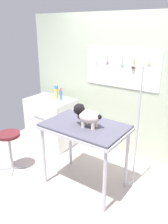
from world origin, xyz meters
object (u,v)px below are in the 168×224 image
grooming_arm (136,135)px  conditioner_bottle (61,95)px  grooming_table (85,131)px  stool (9,140)px  counter_left (51,122)px  dog (86,115)px

grooming_arm → conditioner_bottle: size_ratio=8.07×
grooming_table → grooming_arm: 0.67m
conditioner_bottle → grooming_table: bearing=-35.2°
stool → counter_left: bearing=93.9°
counter_left → conditioner_bottle: (0.18, 0.10, 0.52)m
stool → grooming_arm: bearing=23.6°
grooming_arm → dog: size_ratio=4.19×
dog → counter_left: dog is taller
grooming_table → counter_left: 1.39m
grooming_table → dog: size_ratio=2.73×
dog → grooming_arm: bearing=38.4°
stool → conditioner_bottle: conditioner_bottle is taller
grooming_table → stool: grooming_table is taller
grooming_arm → dog: (-0.51, -0.40, 0.29)m
grooming_table → counter_left: size_ratio=1.24×
grooming_table → conditioner_bottle: 1.24m
dog → conditioner_bottle: dog is taller
dog → conditioner_bottle: 1.29m
conditioner_bottle → dog: bearing=-35.3°
counter_left → dog: bearing=-27.9°
grooming_arm → dog: bearing=-141.6°
counter_left → conditioner_bottle: conditioner_bottle is taller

